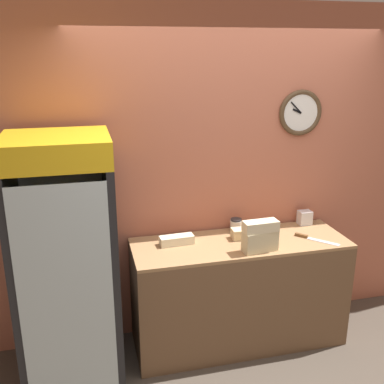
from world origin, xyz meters
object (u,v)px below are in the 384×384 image
(sandwich_flat_right, at_px, (177,240))
(condiment_jar, at_px, (236,225))
(sandwich_stack_bottom, at_px, (260,246))
(sandwich_flat_left, at_px, (246,233))
(sandwich_stack_middle, at_px, (260,236))
(napkin_dispenser, at_px, (305,218))
(beverage_cooler, at_px, (66,249))
(chefs_knife, at_px, (311,238))
(sandwich_stack_top, at_px, (261,226))

(sandwich_flat_right, relative_size, condiment_jar, 2.47)
(sandwich_stack_bottom, bearing_deg, sandwich_flat_left, 93.23)
(sandwich_stack_middle, bearing_deg, condiment_jar, 96.55)
(sandwich_stack_bottom, relative_size, napkin_dispenser, 2.28)
(beverage_cooler, height_order, sandwich_flat_right, beverage_cooler)
(sandwich_stack_bottom, xyz_separation_m, chefs_knife, (0.48, 0.11, -0.03))
(sandwich_flat_right, distance_m, condiment_jar, 0.55)
(sandwich_stack_bottom, xyz_separation_m, sandwich_stack_middle, (0.00, 0.00, 0.08))
(sandwich_flat_left, relative_size, napkin_dispenser, 2.01)
(chefs_knife, bearing_deg, sandwich_stack_bottom, -167.48)
(sandwich_stack_top, xyz_separation_m, napkin_dispenser, (0.58, 0.41, -0.14))
(sandwich_stack_bottom, distance_m, condiment_jar, 0.41)
(condiment_jar, bearing_deg, sandwich_flat_left, -78.32)
(napkin_dispenser, bearing_deg, sandwich_stack_middle, -144.82)
(sandwich_stack_middle, bearing_deg, sandwich_flat_left, 93.23)
(chefs_knife, xyz_separation_m, napkin_dispenser, (0.10, 0.30, 0.05))
(sandwich_stack_top, bearing_deg, chefs_knife, 12.52)
(sandwich_stack_top, bearing_deg, sandwich_flat_left, 93.23)
(beverage_cooler, relative_size, sandwich_stack_top, 6.84)
(chefs_knife, height_order, napkin_dispenser, napkin_dispenser)
(napkin_dispenser, bearing_deg, sandwich_stack_top, -144.82)
(beverage_cooler, relative_size, sandwich_stack_middle, 6.66)
(sandwich_flat_right, bearing_deg, condiment_jar, 14.35)
(sandwich_stack_middle, xyz_separation_m, sandwich_flat_left, (-0.01, 0.25, -0.08))
(sandwich_flat_left, xyz_separation_m, chefs_knife, (0.49, -0.14, -0.03))
(sandwich_stack_bottom, height_order, chefs_knife, sandwich_stack_bottom)
(beverage_cooler, relative_size, condiment_jar, 16.66)
(beverage_cooler, xyz_separation_m, napkin_dispenser, (1.99, 0.25, -0.03))
(sandwich_stack_bottom, distance_m, chefs_knife, 0.49)
(condiment_jar, relative_size, napkin_dispenser, 0.91)
(sandwich_stack_top, relative_size, sandwich_flat_right, 0.98)
(sandwich_flat_left, height_order, napkin_dispenser, napkin_dispenser)
(sandwich_stack_middle, bearing_deg, sandwich_stack_top, 0.00)
(sandwich_stack_middle, height_order, sandwich_flat_right, sandwich_stack_middle)
(beverage_cooler, bearing_deg, sandwich_flat_left, 3.42)
(sandwich_stack_bottom, relative_size, sandwich_stack_middle, 1.00)
(sandwich_flat_left, xyz_separation_m, napkin_dispenser, (0.59, 0.16, 0.02))
(sandwich_flat_right, bearing_deg, sandwich_stack_top, -24.77)
(sandwich_stack_bottom, height_order, sandwich_stack_middle, sandwich_stack_middle)
(sandwich_stack_bottom, bearing_deg, condiment_jar, 96.55)
(sandwich_flat_left, bearing_deg, sandwich_stack_top, -86.77)
(beverage_cooler, xyz_separation_m, sandwich_flat_right, (0.83, 0.10, -0.06))
(sandwich_stack_top, relative_size, chefs_knife, 0.91)
(sandwich_stack_middle, bearing_deg, sandwich_stack_bottom, 0.00)
(chefs_knife, distance_m, condiment_jar, 0.61)
(beverage_cooler, relative_size, sandwich_stack_bottom, 6.67)
(sandwich_flat_left, distance_m, chefs_knife, 0.52)
(beverage_cooler, distance_m, condiment_jar, 1.38)
(sandwich_stack_top, relative_size, sandwich_flat_left, 1.10)
(condiment_jar, height_order, napkin_dispenser, napkin_dispenser)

